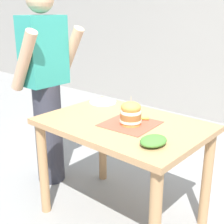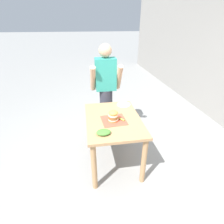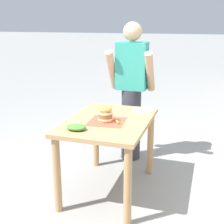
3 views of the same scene
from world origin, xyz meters
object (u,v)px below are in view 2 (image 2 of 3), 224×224
at_px(pickle_spear, 122,119).
at_px(side_salad, 104,132).
at_px(sandwich, 113,116).
at_px(diner_across_table, 106,90).
at_px(side_plate_with_forks, 124,105).
at_px(patio_table, 113,126).
at_px(parked_car_near_curb, 192,47).

bearing_deg(pickle_spear, side_salad, -135.26).
distance_m(sandwich, diner_across_table, 0.92).
bearing_deg(pickle_spear, side_plate_with_forks, 74.32).
xyz_separation_m(side_salad, diner_across_table, (0.19, 1.22, 0.09)).
distance_m(pickle_spear, diner_across_table, 0.94).
xyz_separation_m(sandwich, side_plate_with_forks, (0.26, 0.49, -0.08)).
bearing_deg(side_plate_with_forks, pickle_spear, -105.68).
height_order(patio_table, side_salad, side_salad).
distance_m(sandwich, parked_car_near_curb, 9.54).
relative_size(patio_table, side_salad, 6.19).
height_order(side_salad, diner_across_table, diner_across_table).
xyz_separation_m(pickle_spear, parked_car_near_curb, (5.72, 7.55, -0.06)).
xyz_separation_m(sandwich, side_salad, (-0.17, -0.30, -0.06)).
bearing_deg(diner_across_table, side_plate_with_forks, -61.07).
bearing_deg(patio_table, parked_car_near_curb, 52.04).
bearing_deg(side_plate_with_forks, parked_car_near_curb, 51.66).
bearing_deg(side_salad, diner_across_table, 81.00).
xyz_separation_m(diner_across_table, parked_car_near_curb, (5.82, 6.62, -0.16)).
distance_m(patio_table, sandwich, 0.23).
distance_m(sandwich, pickle_spear, 0.14).
relative_size(sandwich, side_plate_with_forks, 0.88).
bearing_deg(side_plate_with_forks, diner_across_table, 118.93).
relative_size(sandwich, pickle_spear, 2.02).
bearing_deg(sandwich, diner_across_table, 88.66).
relative_size(diner_across_table, parked_car_near_curb, 0.40).
bearing_deg(sandwich, side_salad, -120.07).
relative_size(patio_table, pickle_spear, 11.58).
relative_size(sandwich, parked_car_near_curb, 0.05).
height_order(sandwich, parked_car_near_curb, parked_car_near_curb).
xyz_separation_m(patio_table, side_plate_with_forks, (0.25, 0.42, 0.14)).
relative_size(side_salad, parked_car_near_curb, 0.04).
xyz_separation_m(sandwich, diner_across_table, (0.02, 0.92, 0.03)).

